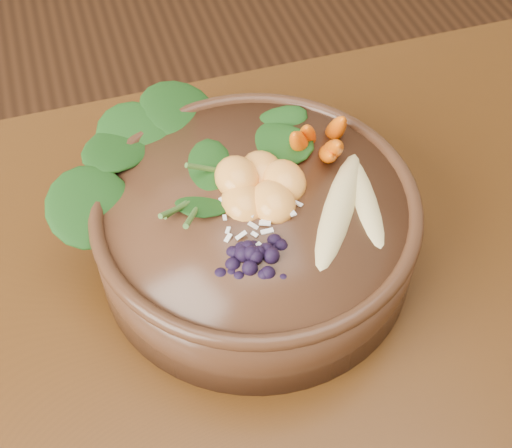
% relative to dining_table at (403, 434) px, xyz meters
% --- Properties ---
extents(dining_table, '(1.60, 0.90, 0.75)m').
position_rel_dining_table_xyz_m(dining_table, '(0.00, 0.00, 0.00)').
color(dining_table, '#331C0C').
rests_on(dining_table, ground).
extents(stoneware_bowl, '(0.38, 0.38, 0.08)m').
position_rel_dining_table_xyz_m(stoneware_bowl, '(-0.09, 0.17, 0.13)').
color(stoneware_bowl, '#4D2C1A').
rests_on(stoneware_bowl, dining_table).
extents(kale_heap, '(0.24, 0.23, 0.04)m').
position_rel_dining_table_xyz_m(kale_heap, '(-0.11, 0.25, 0.19)').
color(kale_heap, '#194713').
rests_on(kale_heap, stoneware_bowl).
extents(carrot_cluster, '(0.08, 0.08, 0.08)m').
position_rel_dining_table_xyz_m(carrot_cluster, '(-0.01, 0.23, 0.21)').
color(carrot_cluster, orange).
rests_on(carrot_cluster, stoneware_bowl).
extents(banana_halves, '(0.11, 0.15, 0.03)m').
position_rel_dining_table_xyz_m(banana_halves, '(-0.01, 0.15, 0.19)').
color(banana_halves, '#E0CC84').
rests_on(banana_halves, stoneware_bowl).
extents(mandarin_cluster, '(0.11, 0.12, 0.03)m').
position_rel_dining_table_xyz_m(mandarin_cluster, '(-0.08, 0.19, 0.19)').
color(mandarin_cluster, '#FB9C3C').
rests_on(mandarin_cluster, stoneware_bowl).
extents(blueberry_pile, '(0.16, 0.14, 0.04)m').
position_rel_dining_table_xyz_m(blueberry_pile, '(-0.11, 0.12, 0.19)').
color(blueberry_pile, black).
rests_on(blueberry_pile, stoneware_bowl).
extents(coconut_flakes, '(0.11, 0.10, 0.01)m').
position_rel_dining_table_xyz_m(coconut_flakes, '(-0.10, 0.16, 0.18)').
color(coconut_flakes, white).
rests_on(coconut_flakes, stoneware_bowl).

